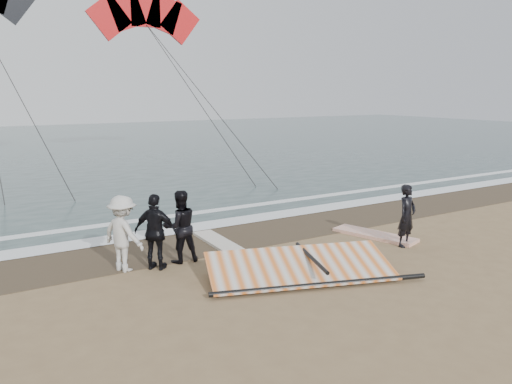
% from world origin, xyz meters
% --- Properties ---
extents(ground, '(120.00, 120.00, 0.00)m').
position_xyz_m(ground, '(0.00, 0.00, 0.00)').
color(ground, '#8C704C').
rests_on(ground, ground).
extents(sea, '(120.00, 54.00, 0.02)m').
position_xyz_m(sea, '(0.00, 33.00, 0.01)').
color(sea, '#233838').
rests_on(sea, ground).
extents(wet_sand, '(120.00, 2.80, 0.01)m').
position_xyz_m(wet_sand, '(0.00, 4.50, 0.01)').
color(wet_sand, '#4C3D2B').
rests_on(wet_sand, ground).
extents(foam_near, '(120.00, 0.90, 0.01)m').
position_xyz_m(foam_near, '(0.00, 5.90, 0.03)').
color(foam_near, white).
rests_on(foam_near, sea).
extents(foam_far, '(120.00, 0.45, 0.01)m').
position_xyz_m(foam_far, '(0.00, 7.60, 0.03)').
color(foam_far, white).
rests_on(foam_far, sea).
extents(man_main, '(0.70, 0.53, 1.73)m').
position_xyz_m(man_main, '(3.13, 1.17, 0.87)').
color(man_main, black).
rests_on(man_main, ground).
extents(board_white, '(1.41, 2.58, 0.10)m').
position_xyz_m(board_white, '(3.06, 2.29, 0.05)').
color(board_white, white).
rests_on(board_white, ground).
extents(board_cream, '(0.61, 2.19, 0.09)m').
position_xyz_m(board_cream, '(-1.23, 4.10, 0.05)').
color(board_cream, beige).
rests_on(board_cream, ground).
extents(trio_cluster, '(2.43, 1.52, 1.85)m').
position_xyz_m(trio_cluster, '(-3.48, 3.15, 0.92)').
color(trio_cluster, black).
rests_on(trio_cluster, ground).
extents(sail_rig, '(4.71, 3.02, 0.52)m').
position_xyz_m(sail_rig, '(-0.86, 0.83, 0.20)').
color(sail_rig, black).
rests_on(sail_rig, ground).
extents(kite_red, '(7.80, 6.22, 14.72)m').
position_xyz_m(kite_red, '(3.03, 21.80, 8.36)').
color(kite_red, red).
rests_on(kite_red, ground).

